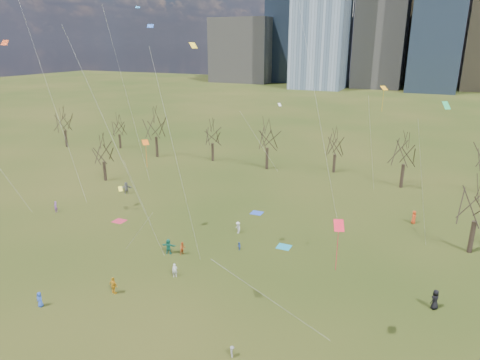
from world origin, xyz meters
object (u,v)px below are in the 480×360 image
at_px(blanket_navy, 257,213).
at_px(person_2, 183,248).
at_px(person_4, 114,286).
at_px(person_1, 175,270).
at_px(blanket_teal, 284,247).
at_px(person_0, 40,299).
at_px(blanket_crimson, 119,221).

distance_m(blanket_navy, person_2, 15.11).
bearing_deg(person_4, person_1, -117.21).
xyz_separation_m(blanket_teal, person_4, (-11.67, -15.89, 0.86)).
bearing_deg(blanket_navy, person_4, -101.35).
bearing_deg(blanket_teal, person_0, -129.01).
distance_m(blanket_navy, blanket_crimson, 18.76).
distance_m(blanket_teal, person_1, 13.55).
bearing_deg(person_2, blanket_teal, -37.93).
distance_m(person_2, person_4, 9.66).
relative_size(person_2, person_4, 0.87).
xyz_separation_m(person_1, person_4, (-3.63, -5.01, 0.14)).
bearing_deg(person_2, blanket_crimson, 89.12).
distance_m(blanket_teal, person_2, 11.75).
height_order(blanket_navy, person_0, person_0).
bearing_deg(person_0, blanket_crimson, 119.24).
bearing_deg(person_4, blanket_navy, -92.61).
relative_size(blanket_navy, person_4, 0.92).
distance_m(person_1, person_2, 4.81).
height_order(blanket_crimson, person_4, person_4).
distance_m(blanket_crimson, person_1, 17.11).
xyz_separation_m(blanket_navy, person_0, (-9.61, -28.63, 0.70)).
bearing_deg(person_0, person_4, 53.49).
bearing_deg(blanket_crimson, blanket_teal, 4.65).
distance_m(blanket_crimson, person_4, 17.79).
bearing_deg(person_2, person_4, -172.12).
xyz_separation_m(blanket_teal, blanket_crimson, (-22.54, -1.83, 0.00)).
xyz_separation_m(person_1, person_2, (-1.78, 4.47, 0.03)).
bearing_deg(person_1, blanket_crimson, 111.47).
relative_size(person_1, person_4, 0.84).
bearing_deg(blanket_crimson, person_1, -31.99).
bearing_deg(person_0, person_2, 75.39).
bearing_deg(person_4, person_2, -92.31).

